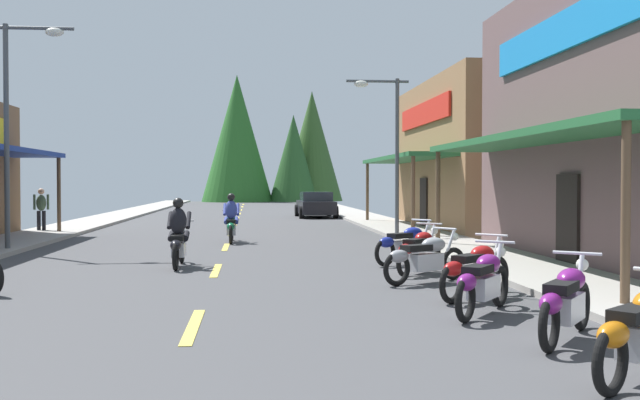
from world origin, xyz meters
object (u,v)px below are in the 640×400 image
Objects in this scene: streetlamp_right at (387,132)px; pedestrian_browsing at (41,207)px; motorcycle_parked_right_5 at (419,250)px; motorcycle_parked_right_6 at (406,243)px; rider_cruising_lead at (179,238)px; rider_cruising_trailing at (231,222)px; parked_car_curbside at (316,205)px; motorcycle_parked_right_4 at (425,257)px; motorcycle_parked_right_2 at (483,281)px; motorcycle_parked_right_3 at (475,269)px; streetlamp_left at (19,104)px; motorcycle_parked_right_1 at (566,301)px.

streetlamp_right reaches higher than pedestrian_browsing.
pedestrian_browsing is (-12.61, 2.94, -2.71)m from streetlamp_right.
motorcycle_parked_right_6 is (0.09, 1.68, 0.00)m from motorcycle_parked_right_5.
pedestrian_browsing is (-6.24, 11.58, 0.33)m from rider_cruising_lead.
parked_car_curbside is (4.15, 16.54, 0.03)m from rider_cruising_trailing.
motorcycle_parked_right_4 is 26.31m from parked_car_curbside.
motorcycle_parked_right_4 is at bearing -122.41° from rider_cruising_lead.
parked_car_curbside reaches higher than motorcycle_parked_right_2.
parked_car_curbside is at bearing 94.81° from streetlamp_right.
streetlamp_right is 14.95m from parked_car_curbside.
streetlamp_right is 9.20m from motorcycle_parked_right_6.
motorcycle_parked_right_2 and motorcycle_parked_right_6 have the same top height.
motorcycle_parked_right_4 is (-1.44, -11.72, -3.20)m from streetlamp_right.
streetlamp_right is 11.15m from rider_cruising_lead.
motorcycle_parked_right_3 is at bearing -140.16° from motorcycle_parked_right_5.
streetlamp_right reaches higher than motorcycle_parked_right_4.
rider_cruising_trailing is at bearing -160.11° from streetlamp_right.
streetlamp_right is 3.14× the size of motorcycle_parked_right_2.
rider_cruising_trailing is (5.63, 2.82, -3.40)m from streetlamp_left.
streetlamp_right is 14.02m from motorcycle_parked_right_3.
streetlamp_right is at bearing 51.78° from motorcycle_parked_right_4.
motorcycle_parked_right_1 is 9.86m from rider_cruising_lead.
motorcycle_parked_right_6 is (9.89, -3.79, -3.57)m from streetlamp_left.
motorcycle_parked_right_4 is (9.56, -6.95, -3.57)m from streetlamp_left.
motorcycle_parked_right_1 is 0.99× the size of motorcycle_parked_right_2.
rider_cruising_lead is (-5.25, -0.08, 0.17)m from motorcycle_parked_right_6.
rider_cruising_lead is 13.16m from pedestrian_browsing.
motorcycle_parked_right_2 is 6.53m from motorcycle_parked_right_6.
motorcycle_parked_right_6 is (-0.16, 8.32, 0.00)m from motorcycle_parked_right_1.
motorcycle_parked_right_1 is 8.33m from motorcycle_parked_right_6.
motorcycle_parked_right_4 is 1.07× the size of motorcycle_parked_right_5.
streetlamp_left is at bearing 112.79° from motorcycle_parked_right_4.
streetlamp_left reaches higher than motorcycle_parked_right_2.
parked_car_curbside is (-0.11, 23.15, 0.20)m from motorcycle_parked_right_6.
parked_car_curbside is at bearing 37.25° from motorcycle_parked_right_5.
motorcycle_parked_right_1 is at bearing -50.33° from streetlamp_left.
motorcycle_parked_right_3 is at bearing -41.65° from streetlamp_left.
motorcycle_parked_right_3 is (0.34, 1.46, 0.00)m from motorcycle_parked_right_2.
pedestrian_browsing is at bearing 166.87° from streetlamp_right.
motorcycle_parked_right_5 is 5.40m from rider_cruising_lead.
streetlamp_right is at bearing 30.46° from motorcycle_parked_right_5.
motorcycle_parked_right_4 is 1.11× the size of pedestrian_browsing.
streetlamp_left reaches higher than rider_cruising_lead.
motorcycle_parked_right_5 is at bearing 49.94° from motorcycle_parked_right_4.
streetlamp_right is 3.10× the size of motorcycle_parked_right_6.
pedestrian_browsing is at bearing 134.44° from parked_car_curbside.
pedestrian_browsing is (-11.65, 19.82, 0.49)m from motorcycle_parked_right_1.
motorcycle_parked_right_1 is at bearing -129.52° from motorcycle_parked_right_2.
streetlamp_left is 3.52× the size of motorcycle_parked_right_5.
motorcycle_parked_right_1 is 0.40× the size of parked_car_curbside.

